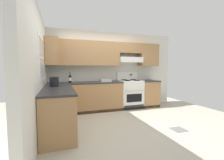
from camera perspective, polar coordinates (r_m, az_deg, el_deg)
name	(u,v)px	position (r m, az deg, el deg)	size (l,w,h in m)	color
ground_plane	(112,123)	(3.99, 0.18, -15.32)	(7.04, 7.04, 0.00)	#B2AA99
floor_accent_tile	(179,129)	(3.89, 22.97, -16.17)	(0.30, 0.30, 0.01)	slate
wall_back	(109,64)	(5.33, -1.09, 5.84)	(4.68, 0.57, 2.55)	silver
wall_left	(41,68)	(3.80, -24.44, 3.98)	(0.47, 4.00, 2.55)	silver
counter_back_run	(101,96)	(5.04, -3.96, -5.84)	(3.60, 0.65, 0.91)	#A87A4C
counter_left_run	(58,109)	(3.66, -18.84, -9.97)	(0.63, 1.91, 0.91)	#A87A4C
stove	(130,94)	(5.39, 6.66, -4.89)	(0.76, 0.62, 1.20)	white
wine_bottle	(70,78)	(4.82, -14.91, 0.65)	(0.08, 0.08, 0.33)	black
bowl	(106,81)	(5.05, -2.37, -0.26)	(0.34, 0.27, 0.08)	beige
bucket	(54,81)	(3.94, -20.18, -0.51)	(0.22, 0.22, 0.22)	black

